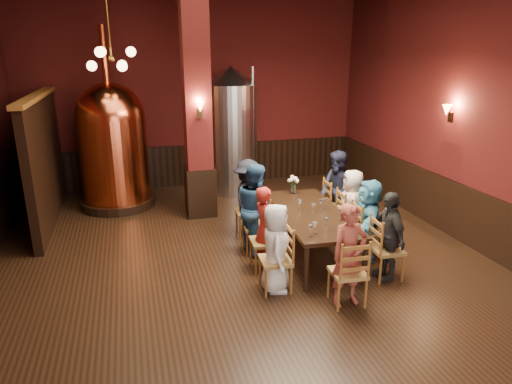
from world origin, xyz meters
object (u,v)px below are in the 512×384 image
object	(u,v)px
person_0	(276,248)
copper_kettle	(113,144)
dining_table	(311,216)
person_2	(256,208)
person_1	(265,228)
steel_vessel	(232,130)
rose_vase	(294,182)

from	to	relation	value
person_0	copper_kettle	xyz separation A→B (m)	(-2.18, 4.36, 0.71)
dining_table	person_2	world-z (taller)	person_2
person_1	steel_vessel	bearing A→B (deg)	-10.01
dining_table	steel_vessel	world-z (taller)	steel_vessel
copper_kettle	rose_vase	xyz separation A→B (m)	(3.15, -2.42, -0.38)
person_0	person_2	distance (m)	1.34
person_1	rose_vase	world-z (taller)	person_1
steel_vessel	rose_vase	distance (m)	2.91
dining_table	person_2	size ratio (longest dim) A/B	1.61
person_0	copper_kettle	size ratio (longest dim) A/B	0.35
dining_table	person_0	xyz separation A→B (m)	(-0.91, -0.95, -0.04)
copper_kettle	steel_vessel	distance (m)	2.67
dining_table	copper_kettle	size ratio (longest dim) A/B	0.66
person_0	person_2	bearing A→B (deg)	11.21
dining_table	person_2	bearing A→B (deg)	158.78
dining_table	rose_vase	size ratio (longest dim) A/B	7.22
person_2	rose_vase	xyz separation A→B (m)	(0.89, 0.62, 0.21)
steel_vessel	rose_vase	bearing A→B (deg)	-79.73
steel_vessel	dining_table	bearing A→B (deg)	-83.31
person_0	rose_vase	size ratio (longest dim) A/B	3.78
person_1	person_2	bearing A→B (deg)	-7.68
person_0	copper_kettle	world-z (taller)	copper_kettle
copper_kettle	rose_vase	size ratio (longest dim) A/B	10.93
person_2	copper_kettle	xyz separation A→B (m)	(-2.26, 3.04, 0.59)
person_0	copper_kettle	bearing A→B (deg)	41.29
dining_table	person_1	bearing A→B (deg)	-158.78
person_0	person_1	distance (m)	0.67
person_0	copper_kettle	distance (m)	4.93
person_1	copper_kettle	xyz separation A→B (m)	(-2.22, 3.70, 0.69)
dining_table	steel_vessel	bearing A→B (deg)	100.22
dining_table	person_0	size ratio (longest dim) A/B	1.91
dining_table	copper_kettle	xyz separation A→B (m)	(-3.09, 3.42, 0.67)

